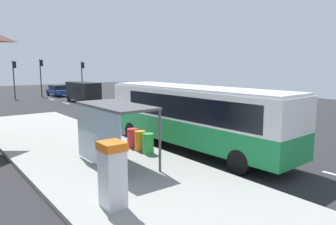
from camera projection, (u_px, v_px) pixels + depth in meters
The scene contains 20 objects.
ground_plane at pixel (105, 115), 27.40m from camera, with size 56.00×92.00×0.04m, color #262628.
sidewalk_platform at pixel (96, 159), 14.13m from camera, with size 6.20×30.00×0.18m, color #999993.
lane_stripe_seg_1 at pixel (245, 151), 15.83m from camera, with size 0.16×2.20×0.01m, color silver.
lane_stripe_seg_2 at pixel (181, 134), 19.74m from camera, with size 0.16×2.20×0.01m, color silver.
lane_stripe_seg_3 at pixel (138, 122), 23.64m from camera, with size 0.16×2.20×0.01m, color silver.
lane_stripe_seg_4 at pixel (107, 114), 27.55m from camera, with size 0.16×2.20×0.01m, color silver.
lane_stripe_seg_5 at pixel (84, 108), 31.46m from camera, with size 0.16×2.20×0.01m, color silver.
lane_stripe_seg_6 at pixel (66, 103), 35.37m from camera, with size 0.16×2.20×0.01m, color silver.
lane_stripe_seg_7 at pixel (52, 99), 39.28m from camera, with size 0.16×2.20×0.01m, color silver.
bus at pixel (193, 114), 15.73m from camera, with size 2.92×11.09×3.21m.
white_van at pixel (83, 91), 36.17m from camera, with size 2.19×5.27×2.30m.
sedan_near at pixel (58, 90), 43.24m from camera, with size 2.00×4.48×1.52m.
ticket_machine at pixel (113, 174), 9.07m from camera, with size 0.66×0.76×1.94m.
recycling_bin_green at pixel (148, 143), 14.68m from camera, with size 0.52×0.52×0.95m, color green.
recycling_bin_orange at pixel (140, 141), 15.23m from camera, with size 0.52×0.52×0.95m, color orange.
recycling_bin_red at pixel (132, 138), 15.77m from camera, with size 0.52×0.52×0.95m, color red.
traffic_light_near_side at pixel (83, 73), 44.04m from camera, with size 0.49×0.28×4.68m.
traffic_light_far_side at pixel (14, 74), 39.45m from camera, with size 0.49×0.28×4.76m.
traffic_light_median at pixel (41, 72), 42.17m from camera, with size 0.49×0.28×4.99m.
bus_shelter at pixel (109, 119), 12.77m from camera, with size 1.80×4.00×2.50m.
Camera 1 is at (-12.23, -10.76, 4.29)m, focal length 33.77 mm.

